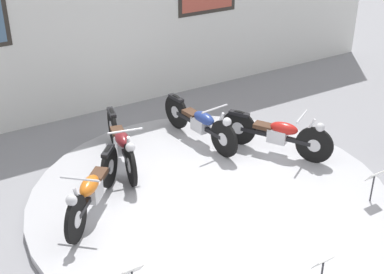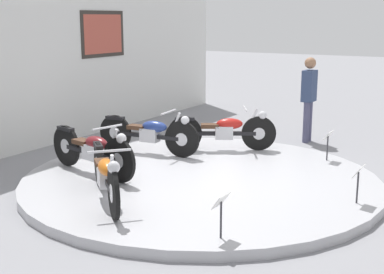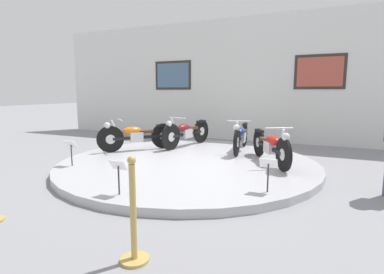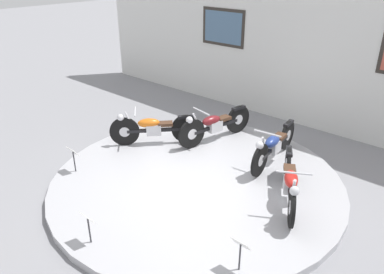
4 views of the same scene
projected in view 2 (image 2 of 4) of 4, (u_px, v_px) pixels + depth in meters
ground_plane at (201, 184)px, 8.22m from camera, size 60.00×60.00×0.00m
display_platform at (201, 180)px, 8.20m from camera, size 5.43×5.43×0.13m
back_wall at (13, 48)px, 9.80m from camera, size 14.00×0.22×3.93m
motorcycle_orange at (106, 174)px, 6.96m from camera, size 1.37×1.53×0.80m
motorcycle_maroon at (93, 149)px, 8.22m from camera, size 0.59×1.99×0.81m
motorcycle_blue at (150, 132)px, 9.48m from camera, size 0.54×1.99×0.80m
motorcycle_red at (224, 130)px, 9.72m from camera, size 1.07×1.73×0.79m
info_placard_front_left at (221, 206)px, 5.81m from camera, size 0.26×0.11×0.51m
info_placard_front_centre at (358, 176)px, 6.92m from camera, size 0.26×0.11×0.51m
info_placard_front_right at (328, 139)px, 9.03m from camera, size 0.26×0.11×0.51m
visitor_standing at (309, 94)px, 10.85m from camera, size 0.36×0.23×1.74m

